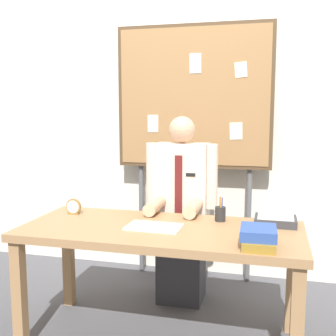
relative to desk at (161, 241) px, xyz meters
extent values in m
cube|color=silver|center=(0.00, 1.26, 0.69)|extent=(6.40, 0.08, 2.70)
cube|color=#9E754C|center=(0.00, 0.00, 0.07)|extent=(1.75, 0.75, 0.05)
cube|color=#9E754C|center=(-0.82, -0.32, -0.31)|extent=(0.07, 0.07, 0.70)
cube|color=#9E754C|center=(0.82, -0.32, -0.31)|extent=(0.07, 0.07, 0.70)
cube|color=#9E754C|center=(-0.82, 0.32, -0.31)|extent=(0.07, 0.07, 0.70)
cube|color=#9E754C|center=(0.82, 0.32, -0.31)|extent=(0.07, 0.07, 0.70)
cube|color=#2D2D33|center=(0.00, 0.61, -0.44)|extent=(0.34, 0.30, 0.44)
cube|color=beige|center=(0.00, 0.61, 0.17)|extent=(0.40, 0.22, 0.79)
sphere|color=tan|center=(0.00, 0.61, 0.67)|extent=(0.20, 0.20, 0.20)
cylinder|color=beige|center=(-0.23, 0.59, 0.33)|extent=(0.09, 0.09, 0.48)
cylinder|color=beige|center=(0.23, 0.59, 0.33)|extent=(0.09, 0.09, 0.48)
cylinder|color=tan|center=(-0.14, 0.35, 0.14)|extent=(0.09, 0.30, 0.09)
cylinder|color=tan|center=(0.14, 0.35, 0.14)|extent=(0.09, 0.30, 0.09)
cube|color=#591919|center=(0.00, 0.50, 0.23)|extent=(0.06, 0.01, 0.52)
cube|color=black|center=(0.09, 0.50, 0.35)|extent=(0.07, 0.01, 0.02)
cube|color=#4C3823|center=(0.00, 1.06, 0.93)|extent=(1.33, 0.05, 1.20)
cube|color=olive|center=(0.00, 1.05, 0.93)|extent=(1.27, 0.04, 1.14)
cylinder|color=#59595E|center=(-0.48, 1.09, -0.15)|extent=(0.04, 0.04, 1.02)
cylinder|color=#59595E|center=(0.48, 1.09, -0.15)|extent=(0.04, 0.04, 1.02)
cube|color=silver|center=(0.36, 1.03, 0.65)|extent=(0.11, 0.00, 0.14)
cube|color=#F4EFCC|center=(0.39, 1.03, 1.14)|extent=(0.11, 0.00, 0.13)
cube|color=white|center=(0.02, 1.03, 1.20)|extent=(0.10, 0.00, 0.16)
cube|color=silver|center=(-0.35, 1.03, 0.70)|extent=(0.09, 0.00, 0.15)
cube|color=olive|center=(0.61, -0.23, 0.11)|extent=(0.18, 0.26, 0.05)
cube|color=#2D4C99|center=(0.60, -0.22, 0.17)|extent=(0.20, 0.23, 0.06)
cube|color=white|center=(-0.04, -0.02, 0.10)|extent=(0.34, 0.22, 0.01)
cylinder|color=olive|center=(-0.68, 0.17, 0.14)|extent=(0.11, 0.02, 0.11)
cylinder|color=white|center=(-0.68, 0.16, 0.14)|extent=(0.09, 0.00, 0.09)
cube|color=olive|center=(-0.68, 0.17, 0.10)|extent=(0.08, 0.04, 0.01)
cylinder|color=#262626|center=(0.34, 0.24, 0.14)|extent=(0.07, 0.07, 0.09)
cylinder|color=#263399|center=(0.35, 0.24, 0.18)|extent=(0.01, 0.01, 0.15)
cylinder|color=maroon|center=(0.34, 0.25, 0.18)|extent=(0.01, 0.01, 0.15)
cylinder|color=gold|center=(0.35, 0.23, 0.18)|extent=(0.01, 0.01, 0.15)
cube|color=#333338|center=(0.70, 0.24, 0.12)|extent=(0.26, 0.20, 0.05)
cube|color=silver|center=(0.70, 0.24, 0.14)|extent=(0.22, 0.17, 0.01)
camera|label=1|loc=(0.66, -2.42, 0.81)|focal=44.26mm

